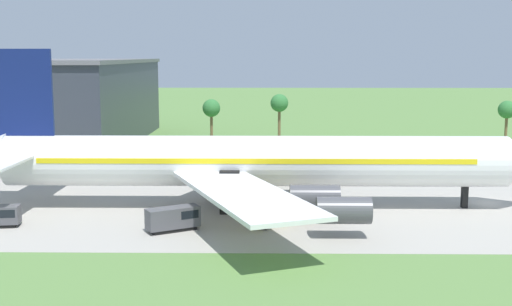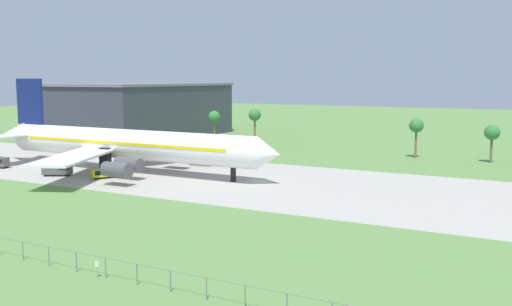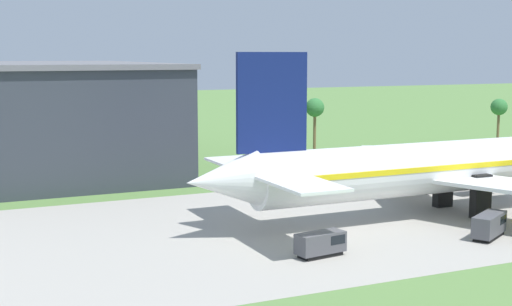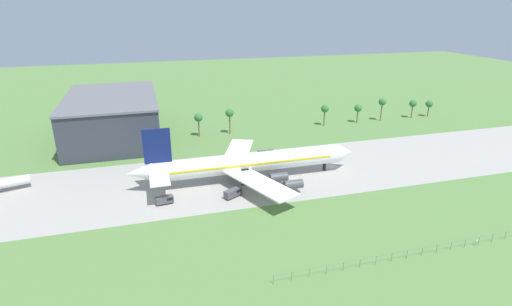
{
  "view_description": "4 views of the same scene",
  "coord_description": "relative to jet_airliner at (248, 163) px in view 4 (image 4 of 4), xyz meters",
  "views": [
    {
      "loc": [
        -28.98,
        -81.94,
        19.01
      ],
      "look_at": [
        -30.15,
        -2.75,
        6.93
      ],
      "focal_mm": 45.0,
      "sensor_mm": 36.0,
      "label": 1
    },
    {
      "loc": [
        51.21,
        -96.35,
        19.86
      ],
      "look_at": [
        1.1,
        -2.75,
        5.93
      ],
      "focal_mm": 40.0,
      "sensor_mm": 36.0,
      "label": 2
    },
    {
      "loc": [
        -92.71,
        -71.49,
        19.56
      ],
      "look_at": [
        -61.39,
        -2.75,
        9.09
      ],
      "focal_mm": 50.0,
      "sensor_mm": 36.0,
      "label": 3
    },
    {
      "loc": [
        -62.29,
        -119.11,
        54.34
      ],
      "look_at": [
        -26.36,
        5.0,
        6.0
      ],
      "focal_mm": 28.0,
      "sensor_mm": 36.0,
      "label": 4
    }
  ],
  "objects": [
    {
      "name": "ground_plane",
      "position": [
        31.46,
        2.75,
        -5.87
      ],
      "size": [
        600.0,
        600.0,
        0.0
      ],
      "primitive_type": "plane",
      "color": "#5B8442"
    },
    {
      "name": "taxiway_strip",
      "position": [
        31.46,
        2.75,
        -5.86
      ],
      "size": [
        320.0,
        44.0,
        0.02
      ],
      "color": "#A8A399",
      "rests_on": "ground_plane"
    },
    {
      "name": "jet_airliner",
      "position": [
        0.0,
        0.0,
        0.0
      ],
      "size": [
        75.44,
        55.13,
        19.82
      ],
      "color": "white",
      "rests_on": "ground_plane"
    },
    {
      "name": "baggage_tug",
      "position": [
        -7.45,
        -11.22,
        -4.46
      ],
      "size": [
        6.03,
        4.62,
        2.63
      ],
      "color": "black",
      "rests_on": "ground_plane"
    },
    {
      "name": "fuel_truck",
      "position": [
        -27.41,
        -9.93,
        -4.58
      ],
      "size": [
        5.25,
        2.68,
        2.39
      ],
      "color": "black",
      "rests_on": "ground_plane"
    },
    {
      "name": "catering_van",
      "position": [
        2.95,
        -8.58,
        -4.87
      ],
      "size": [
        4.78,
        6.12,
        1.82
      ],
      "color": "black",
      "rests_on": "ground_plane"
    },
    {
      "name": "perimeter_fence",
      "position": [
        31.46,
        -52.25,
        -4.42
      ],
      "size": [
        80.1,
        0.1,
        2.1
      ],
      "color": "slate",
      "rests_on": "ground_plane"
    },
    {
      "name": "no_stopping_sign",
      "position": [
        42.6,
        -52.56,
        -4.82
      ],
      "size": [
        0.44,
        0.08,
        1.68
      ],
      "color": "gray",
      "rests_on": "ground_plane"
    },
    {
      "name": "terminal_building",
      "position": [
        -43.76,
        59.86,
        3.23
      ],
      "size": [
        36.72,
        61.2,
        18.18
      ],
      "color": "#333842",
      "rests_on": "ground_plane"
    },
    {
      "name": "palm_tree_row",
      "position": [
        58.03,
        50.18,
        2.08
      ],
      "size": [
        121.47,
        3.6,
        11.31
      ],
      "color": "brown",
      "rests_on": "ground_plane"
    }
  ]
}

